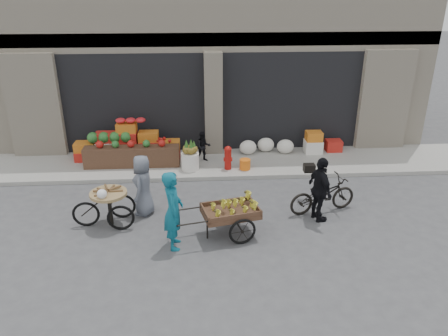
{
  "coord_description": "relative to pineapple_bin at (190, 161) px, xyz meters",
  "views": [
    {
      "loc": [
        -0.51,
        -8.2,
        5.26
      ],
      "look_at": [
        0.1,
        1.36,
        1.1
      ],
      "focal_mm": 35.0,
      "sensor_mm": 36.0,
      "label": 1
    }
  ],
  "objects": [
    {
      "name": "fire_hydrant",
      "position": [
        1.1,
        -0.05,
        0.13
      ],
      "size": [
        0.22,
        0.22,
        0.71
      ],
      "color": "#A5140F",
      "rests_on": "sidewalk"
    },
    {
      "name": "banana_cart",
      "position": [
        0.87,
        -3.47,
        0.25
      ],
      "size": [
        2.18,
        1.25,
        0.86
      ],
      "rotation": [
        0.0,
        0.0,
        0.23
      ],
      "color": "brown",
      "rests_on": "ground"
    },
    {
      "name": "sidewalk",
      "position": [
        0.75,
        0.5,
        -0.31
      ],
      "size": [
        18.0,
        2.2,
        0.12
      ],
      "primitive_type": "cube",
      "color": "gray",
      "rests_on": "ground"
    },
    {
      "name": "tricycle_cart",
      "position": [
        -1.82,
        -2.84,
        0.2
      ],
      "size": [
        1.44,
        0.9,
        0.95
      ],
      "rotation": [
        0.0,
        0.0,
        0.08
      ],
      "color": "#9E7F51",
      "rests_on": "ground"
    },
    {
      "name": "right_bay_goods",
      "position": [
        3.36,
        1.1,
        0.04
      ],
      "size": [
        3.35,
        0.6,
        0.7
      ],
      "color": "silver",
      "rests_on": "sidewalk"
    },
    {
      "name": "orange_bucket",
      "position": [
        1.6,
        -0.1,
        -0.1
      ],
      "size": [
        0.32,
        0.32,
        0.3
      ],
      "primitive_type": "cylinder",
      "color": "orange",
      "rests_on": "sidewalk"
    },
    {
      "name": "vendor_woman",
      "position": [
        -0.31,
        -3.83,
        0.5
      ],
      "size": [
        0.45,
        0.65,
        1.73
      ],
      "primitive_type": "imported",
      "rotation": [
        0.0,
        0.0,
        1.62
      ],
      "color": "#0E5970",
      "rests_on": "ground"
    },
    {
      "name": "vendor_grey",
      "position": [
        -1.09,
        -2.34,
        0.38
      ],
      "size": [
        0.62,
        0.82,
        1.5
      ],
      "primitive_type": "imported",
      "rotation": [
        0.0,
        0.0,
        -1.78
      ],
      "color": "slate",
      "rests_on": "ground"
    },
    {
      "name": "cyclist",
      "position": [
        3.03,
        -2.93,
        0.42
      ],
      "size": [
        0.6,
        0.99,
        1.58
      ],
      "primitive_type": "imported",
      "rotation": [
        0.0,
        0.0,
        1.82
      ],
      "color": "black",
      "rests_on": "ground"
    },
    {
      "name": "building",
      "position": [
        0.75,
        4.43,
        3.0
      ],
      "size": [
        14.0,
        6.45,
        7.0
      ],
      "color": "beige",
      "rests_on": "ground"
    },
    {
      "name": "seated_person",
      "position": [
        0.4,
        0.6,
        0.21
      ],
      "size": [
        0.51,
        0.43,
        0.93
      ],
      "primitive_type": "imported",
      "rotation": [
        0.0,
        0.0,
        0.17
      ],
      "color": "black",
      "rests_on": "sidewalk"
    },
    {
      "name": "bicycle",
      "position": [
        3.23,
        -2.53,
        0.08
      ],
      "size": [
        1.81,
        1.0,
        0.9
      ],
      "primitive_type": "imported",
      "rotation": [
        0.0,
        0.0,
        1.82
      ],
      "color": "black",
      "rests_on": "ground"
    },
    {
      "name": "ground",
      "position": [
        0.75,
        -3.6,
        -0.37
      ],
      "size": [
        80.0,
        80.0,
        0.0
      ],
      "primitive_type": "plane",
      "color": "#424244",
      "rests_on": "ground"
    },
    {
      "name": "pineapple_bin",
      "position": [
        0.0,
        0.0,
        0.0
      ],
      "size": [
        0.52,
        0.52,
        0.5
      ],
      "primitive_type": "cylinder",
      "color": "silver",
      "rests_on": "sidewalk"
    },
    {
      "name": "fruit_display",
      "position": [
        -1.73,
        0.78,
        0.3
      ],
      "size": [
        3.1,
        1.12,
        1.24
      ],
      "color": "red",
      "rests_on": "sidewalk"
    }
  ]
}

